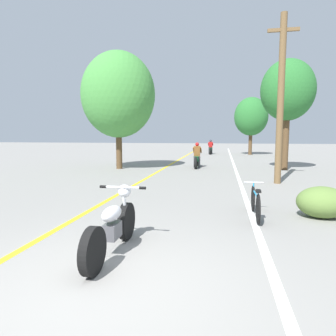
{
  "coord_description": "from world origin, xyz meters",
  "views": [
    {
      "loc": [
        1.45,
        -3.19,
        1.84
      ],
      "look_at": [
        -0.06,
        5.02,
        0.9
      ],
      "focal_mm": 32.0,
      "sensor_mm": 36.0,
      "label": 1
    }
  ],
  "objects_px": {
    "bicycle_parked": "(255,202)",
    "roadside_tree_left": "(118,95)",
    "utility_pole": "(281,98)",
    "motorcycle_rider_lead": "(197,158)",
    "roadside_tree_right_near": "(288,91)",
    "motorcycle_foreground": "(113,226)",
    "motorcycle_rider_far": "(210,149)",
    "roadside_tree_right_far": "(251,117)"
  },
  "relations": [
    {
      "from": "bicycle_parked",
      "to": "roadside_tree_left",
      "type": "bearing_deg",
      "value": 126.02
    },
    {
      "from": "utility_pole",
      "to": "roadside_tree_left",
      "type": "xyz_separation_m",
      "value": [
        -7.53,
        3.6,
        0.74
      ]
    },
    {
      "from": "utility_pole",
      "to": "roadside_tree_left",
      "type": "distance_m",
      "value": 8.38
    },
    {
      "from": "roadside_tree_left",
      "to": "motorcycle_rider_lead",
      "type": "height_order",
      "value": "roadside_tree_left"
    },
    {
      "from": "roadside_tree_right_near",
      "to": "bicycle_parked",
      "type": "distance_m",
      "value": 10.54
    },
    {
      "from": "roadside_tree_right_near",
      "to": "roadside_tree_left",
      "type": "xyz_separation_m",
      "value": [
        -8.66,
        -1.0,
        -0.13
      ]
    },
    {
      "from": "motorcycle_rider_lead",
      "to": "motorcycle_foreground",
      "type": "bearing_deg",
      "value": -91.06
    },
    {
      "from": "motorcycle_foreground",
      "to": "motorcycle_rider_far",
      "type": "xyz_separation_m",
      "value": [
        0.49,
        24.3,
        0.08
      ]
    },
    {
      "from": "motorcycle_rider_lead",
      "to": "roadside_tree_right_far",
      "type": "bearing_deg",
      "value": 71.5
    },
    {
      "from": "motorcycle_rider_lead",
      "to": "roadside_tree_left",
      "type": "bearing_deg",
      "value": -161.58
    },
    {
      "from": "utility_pole",
      "to": "roadside_tree_right_near",
      "type": "xyz_separation_m",
      "value": [
        1.13,
        4.6,
        0.87
      ]
    },
    {
      "from": "roadside_tree_left",
      "to": "motorcycle_rider_lead",
      "type": "bearing_deg",
      "value": 18.42
    },
    {
      "from": "roadside_tree_right_near",
      "to": "roadside_tree_left",
      "type": "bearing_deg",
      "value": -173.39
    },
    {
      "from": "roadside_tree_right_far",
      "to": "motorcycle_rider_lead",
      "type": "xyz_separation_m",
      "value": [
        -3.86,
        -11.53,
        -2.91
      ]
    },
    {
      "from": "roadside_tree_left",
      "to": "bicycle_parked",
      "type": "bearing_deg",
      "value": -53.98
    },
    {
      "from": "motorcycle_foreground",
      "to": "motorcycle_rider_lead",
      "type": "relative_size",
      "value": 0.95
    },
    {
      "from": "roadside_tree_right_near",
      "to": "roadside_tree_left",
      "type": "height_order",
      "value": "roadside_tree_left"
    },
    {
      "from": "utility_pole",
      "to": "bicycle_parked",
      "type": "distance_m",
      "value": 5.86
    },
    {
      "from": "utility_pole",
      "to": "roadside_tree_right_far",
      "type": "relative_size",
      "value": 1.19
    },
    {
      "from": "roadside_tree_right_near",
      "to": "bicycle_parked",
      "type": "height_order",
      "value": "roadside_tree_right_near"
    },
    {
      "from": "motorcycle_foreground",
      "to": "bicycle_parked",
      "type": "relative_size",
      "value": 1.21
    },
    {
      "from": "motorcycle_rider_lead",
      "to": "motorcycle_rider_far",
      "type": "height_order",
      "value": "motorcycle_rider_lead"
    },
    {
      "from": "utility_pole",
      "to": "roadside_tree_right_near",
      "type": "relative_size",
      "value": 1.09
    },
    {
      "from": "roadside_tree_right_far",
      "to": "roadside_tree_left",
      "type": "xyz_separation_m",
      "value": [
        -7.93,
        -12.89,
        0.47
      ]
    },
    {
      "from": "motorcycle_foreground",
      "to": "utility_pole",
      "type": "bearing_deg",
      "value": 63.7
    },
    {
      "from": "motorcycle_foreground",
      "to": "bicycle_parked",
      "type": "xyz_separation_m",
      "value": [
        2.38,
        2.5,
        -0.1
      ]
    },
    {
      "from": "roadside_tree_right_far",
      "to": "motorcycle_foreground",
      "type": "height_order",
      "value": "roadside_tree_right_far"
    },
    {
      "from": "roadside_tree_right_far",
      "to": "motorcycle_rider_far",
      "type": "relative_size",
      "value": 2.47
    },
    {
      "from": "roadside_tree_left",
      "to": "motorcycle_rider_far",
      "type": "xyz_separation_m",
      "value": [
        4.33,
        13.24,
        -3.39
      ]
    },
    {
      "from": "motorcycle_rider_lead",
      "to": "bicycle_parked",
      "type": "bearing_deg",
      "value": -77.77
    },
    {
      "from": "roadside_tree_left",
      "to": "motorcycle_rider_far",
      "type": "distance_m",
      "value": 14.33
    },
    {
      "from": "utility_pole",
      "to": "motorcycle_rider_far",
      "type": "height_order",
      "value": "utility_pole"
    },
    {
      "from": "roadside_tree_left",
      "to": "bicycle_parked",
      "type": "xyz_separation_m",
      "value": [
        6.22,
        -8.56,
        -3.57
      ]
    },
    {
      "from": "roadside_tree_right_far",
      "to": "motorcycle_rider_far",
      "type": "distance_m",
      "value": 4.65
    },
    {
      "from": "roadside_tree_left",
      "to": "motorcycle_rider_far",
      "type": "height_order",
      "value": "roadside_tree_left"
    },
    {
      "from": "utility_pole",
      "to": "motorcycle_foreground",
      "type": "relative_size",
      "value": 3.02
    },
    {
      "from": "roadside_tree_left",
      "to": "bicycle_parked",
      "type": "height_order",
      "value": "roadside_tree_left"
    },
    {
      "from": "motorcycle_foreground",
      "to": "motorcycle_rider_far",
      "type": "height_order",
      "value": "motorcycle_rider_far"
    },
    {
      "from": "motorcycle_foreground",
      "to": "roadside_tree_right_near",
      "type": "bearing_deg",
      "value": 68.24
    },
    {
      "from": "bicycle_parked",
      "to": "roadside_tree_right_near",
      "type": "bearing_deg",
      "value": 75.7
    },
    {
      "from": "utility_pole",
      "to": "motorcycle_rider_far",
      "type": "relative_size",
      "value": 2.94
    },
    {
      "from": "motorcycle_rider_lead",
      "to": "bicycle_parked",
      "type": "relative_size",
      "value": 1.27
    }
  ]
}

